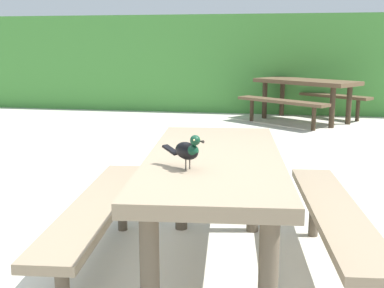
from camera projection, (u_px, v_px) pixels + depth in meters
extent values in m
cube|color=#428438|center=(250.00, 63.00, 10.39)|extent=(28.00, 2.21, 1.92)
cube|color=#84725B|center=(214.00, 160.00, 2.76)|extent=(0.93, 1.87, 0.07)
cylinder|color=brown|center=(150.00, 275.00, 2.17)|extent=(0.09, 0.09, 0.67)
cylinder|color=brown|center=(268.00, 280.00, 2.13)|extent=(0.09, 0.09, 0.67)
cylinder|color=brown|center=(181.00, 186.00, 3.54)|extent=(0.09, 0.09, 0.67)
cylinder|color=brown|center=(253.00, 187.00, 3.50)|extent=(0.09, 0.09, 0.67)
cube|color=#84725B|center=(97.00, 205.00, 2.87)|extent=(0.45, 1.73, 0.05)
cylinder|color=brown|center=(122.00, 205.00, 3.54)|extent=(0.07, 0.07, 0.39)
cube|color=#84725B|center=(335.00, 211.00, 2.76)|extent=(0.45, 1.73, 0.05)
cylinder|color=brown|center=(314.00, 210.00, 3.43)|extent=(0.07, 0.07, 0.39)
ellipsoid|color=black|center=(187.00, 151.00, 2.41)|extent=(0.16, 0.14, 0.09)
ellipsoid|color=#0F3823|center=(192.00, 151.00, 2.38)|extent=(0.09, 0.09, 0.06)
sphere|color=#0F3823|center=(195.00, 140.00, 2.35)|extent=(0.05, 0.05, 0.05)
sphere|color=#EAE08C|center=(200.00, 139.00, 2.36)|extent=(0.01, 0.01, 0.01)
sphere|color=#EAE08C|center=(194.00, 140.00, 2.33)|extent=(0.01, 0.01, 0.01)
cone|color=black|center=(201.00, 141.00, 2.33)|extent=(0.03, 0.03, 0.02)
cube|color=black|center=(171.00, 150.00, 2.50)|extent=(0.10, 0.09, 0.04)
cylinder|color=#47423D|center=(190.00, 164.00, 2.43)|extent=(0.01, 0.01, 0.05)
cylinder|color=#47423D|center=(186.00, 165.00, 2.41)|extent=(0.01, 0.01, 0.05)
cube|color=brown|center=(306.00, 82.00, 8.45)|extent=(1.90, 1.69, 0.07)
cylinder|color=#382B1D|center=(332.00, 108.00, 7.85)|extent=(0.09, 0.09, 0.67)
cylinder|color=#382B1D|center=(349.00, 105.00, 8.20)|extent=(0.09, 0.09, 0.67)
cylinder|color=#382B1D|center=(265.00, 100.00, 8.85)|extent=(0.09, 0.09, 0.67)
cylinder|color=#382B1D|center=(282.00, 98.00, 9.21)|extent=(0.09, 0.09, 0.67)
cube|color=brown|center=(281.00, 101.00, 8.05)|extent=(1.54, 1.25, 0.05)
cylinder|color=#382B1D|center=(314.00, 118.00, 7.63)|extent=(0.07, 0.07, 0.39)
cylinder|color=#382B1D|center=(252.00, 110.00, 8.55)|extent=(0.07, 0.07, 0.39)
cube|color=brown|center=(327.00, 95.00, 8.98)|extent=(1.54, 1.25, 0.05)
cylinder|color=#382B1D|center=(358.00, 110.00, 8.56)|extent=(0.07, 0.07, 0.39)
cylinder|color=#382B1D|center=(298.00, 104.00, 9.48)|extent=(0.07, 0.07, 0.39)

